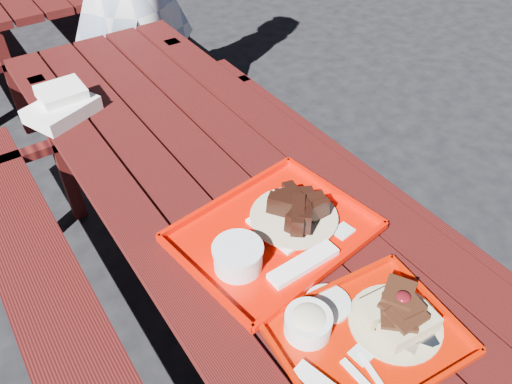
{
  "coord_description": "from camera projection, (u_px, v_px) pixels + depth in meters",
  "views": [
    {
      "loc": [
        -0.57,
        -0.99,
        1.73
      ],
      "look_at": [
        0.0,
        -0.15,
        0.82
      ],
      "focal_mm": 35.0,
      "sensor_mm": 36.0,
      "label": 1
    }
  ],
  "objects": [
    {
      "name": "ground",
      "position": [
        235.0,
        323.0,
        2.01
      ],
      "size": [
        60.0,
        60.0,
        0.0
      ],
      "primitive_type": "plane",
      "color": "black",
      "rests_on": "ground"
    },
    {
      "name": "picnic_table_near",
      "position": [
        230.0,
        226.0,
        1.63
      ],
      "size": [
        1.41,
        2.4,
        0.75
      ],
      "color": "#44100D",
      "rests_on": "ground"
    },
    {
      "name": "near_tray",
      "position": [
        363.0,
        326.0,
        1.1
      ],
      "size": [
        0.42,
        0.34,
        0.13
      ],
      "color": "#BB1400",
      "rests_on": "picnic_table_near"
    },
    {
      "name": "far_tray",
      "position": [
        273.0,
        233.0,
        1.31
      ],
      "size": [
        0.54,
        0.45,
        0.08
      ],
      "color": "red",
      "rests_on": "picnic_table_near"
    },
    {
      "name": "white_cloth",
      "position": [
        62.0,
        105.0,
        1.76
      ],
      "size": [
        0.27,
        0.24,
        0.09
      ],
      "color": "white",
      "rests_on": "picnic_table_near"
    }
  ]
}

